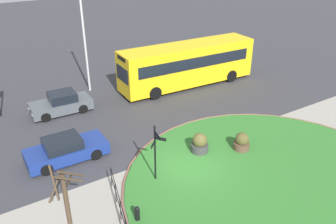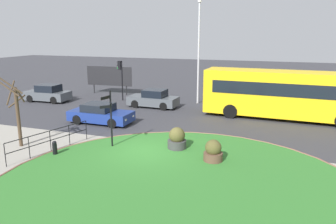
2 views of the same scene
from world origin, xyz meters
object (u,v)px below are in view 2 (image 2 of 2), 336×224
object	(u,v)px
bollard_foreground	(55,148)
car_far_lane	(154,99)
signpost_directional	(110,115)
street_tree_bare	(17,111)
lamppost_tall	(199,50)
bus_yellow	(286,94)
car_near_lane	(100,114)
car_trailing	(48,94)
planter_kerbside	(213,152)
billboard_left	(109,76)
planter_near_signpost	(177,140)
traffic_light_near	(120,72)

from	to	relation	value
bollard_foreground	car_far_lane	world-z (taller)	car_far_lane
signpost_directional	street_tree_bare	bearing A→B (deg)	-163.50
lamppost_tall	bus_yellow	bearing A→B (deg)	-24.16
car_near_lane	lamppost_tall	bearing A→B (deg)	62.26
lamppost_tall	street_tree_bare	distance (m)	15.55
car_trailing	planter_kerbside	size ratio (longest dim) A/B	3.57
car_trailing	lamppost_tall	size ratio (longest dim) A/B	0.47
bus_yellow	billboard_left	bearing A→B (deg)	-13.25
planter_near_signpost	street_tree_bare	size ratio (longest dim) A/B	0.32
lamppost_tall	billboard_left	bearing A→B (deg)	171.37
car_near_lane	planter_kerbside	bearing A→B (deg)	-26.43
lamppost_tall	planter_near_signpost	size ratio (longest dim) A/B	7.08
traffic_light_near	planter_near_signpost	world-z (taller)	traffic_light_near
traffic_light_near	lamppost_tall	distance (m)	7.22
car_far_lane	traffic_light_near	xyz separation A→B (m)	(-3.85, 1.68, 1.93)
planter_kerbside	street_tree_bare	size ratio (longest dim) A/B	0.29
planter_near_signpost	car_near_lane	bearing A→B (deg)	153.10
car_near_lane	traffic_light_near	world-z (taller)	traffic_light_near
car_far_lane	traffic_light_near	size ratio (longest dim) A/B	1.16
bus_yellow	bollard_foreground	bearing A→B (deg)	49.54
bus_yellow	street_tree_bare	xyz separation A→B (m)	(-13.23, -10.86, 0.16)
car_far_lane	street_tree_bare	xyz separation A→B (m)	(-3.10, -11.36, 1.31)
car_trailing	traffic_light_near	bearing A→B (deg)	-158.18
bollard_foreground	bus_yellow	distance (m)	15.61
bollard_foreground	signpost_directional	bearing A→B (deg)	43.19
car_near_lane	billboard_left	xyz separation A→B (m)	(-4.83, 9.88, 1.13)
signpost_directional	traffic_light_near	bearing A→B (deg)	115.17
bus_yellow	traffic_light_near	bearing A→B (deg)	-6.46
lamppost_tall	car_near_lane	bearing A→B (deg)	-118.22
planter_near_signpost	street_tree_bare	bearing A→B (deg)	-164.05
traffic_light_near	lamppost_tall	size ratio (longest dim) A/B	0.41
billboard_left	planter_near_signpost	size ratio (longest dim) A/B	3.96
bus_yellow	planter_near_signpost	xyz separation A→B (m)	(-5.17, -8.56, -1.26)
bollard_foreground	planter_kerbside	distance (m)	7.73
signpost_directional	car_far_lane	size ratio (longest dim) A/B	0.76
signpost_directional	car_trailing	world-z (taller)	signpost_directional
car_far_lane	planter_kerbside	bearing A→B (deg)	126.82
planter_kerbside	signpost_directional	bearing A→B (deg)	178.18
traffic_light_near	car_far_lane	bearing A→B (deg)	145.18
signpost_directional	car_near_lane	distance (m)	5.38
bollard_foreground	street_tree_bare	size ratio (longest dim) A/B	0.20
car_near_lane	car_trailing	distance (m)	9.50
signpost_directional	car_far_lane	distance (m)	10.16
signpost_directional	lamppost_tall	xyz separation A→B (m)	(1.40, 12.65, 2.76)
signpost_directional	planter_near_signpost	distance (m)	3.69
street_tree_bare	traffic_light_near	bearing A→B (deg)	93.30
planter_near_signpost	planter_kerbside	bearing A→B (deg)	-26.94
car_near_lane	car_far_lane	world-z (taller)	car_far_lane
lamppost_tall	billboard_left	size ratio (longest dim) A/B	1.79
bus_yellow	billboard_left	world-z (taller)	bus_yellow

